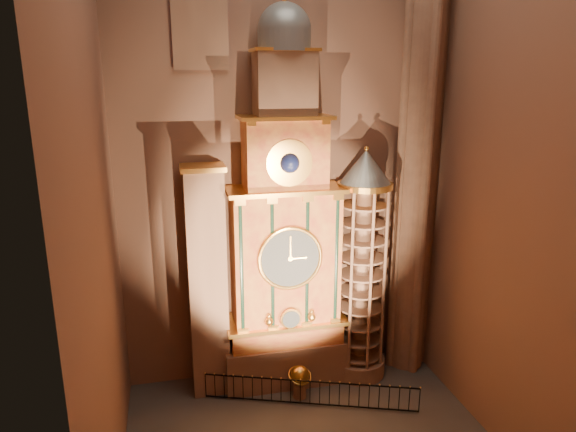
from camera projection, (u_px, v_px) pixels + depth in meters
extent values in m
plane|color=brown|center=(279.00, 140.00, 22.11)|extent=(22.00, 0.00, 22.00)
plane|color=brown|center=(89.00, 170.00, 14.93)|extent=(0.00, 22.00, 22.00)
plane|color=brown|center=(510.00, 154.00, 18.02)|extent=(0.00, 22.00, 22.00)
cube|color=#8C634C|center=(285.00, 359.00, 23.79)|extent=(5.60, 2.20, 2.00)
cube|color=maroon|center=(285.00, 329.00, 23.39)|extent=(5.00, 2.00, 1.00)
cube|color=#FFB54B|center=(285.00, 319.00, 23.20)|extent=(5.40, 2.30, 0.18)
cube|color=maroon|center=(285.00, 257.00, 22.48)|extent=(4.60, 2.00, 6.00)
cylinder|color=black|center=(241.00, 268.00, 21.22)|extent=(0.32, 0.32, 5.60)
cylinder|color=black|center=(272.00, 265.00, 21.50)|extent=(0.32, 0.32, 5.60)
cylinder|color=black|center=(306.00, 262.00, 21.83)|extent=(0.32, 0.32, 5.60)
cylinder|color=black|center=(335.00, 260.00, 22.12)|extent=(0.32, 0.32, 5.60)
cube|color=#FFB54B|center=(285.00, 189.00, 21.63)|extent=(5.00, 2.25, 0.18)
cylinder|color=#2D3033|center=(290.00, 258.00, 21.45)|extent=(2.60, 0.12, 2.60)
torus|color=#FFB54B|center=(290.00, 259.00, 21.40)|extent=(2.80, 0.16, 2.80)
cylinder|color=#FFB54B|center=(291.00, 319.00, 22.02)|extent=(0.90, 0.10, 0.90)
sphere|color=#FFB54B|center=(269.00, 322.00, 21.87)|extent=(0.36, 0.36, 0.36)
sphere|color=#FFB54B|center=(312.00, 317.00, 22.28)|extent=(0.36, 0.36, 0.36)
cube|color=maroon|center=(285.00, 155.00, 21.30)|extent=(3.40, 1.80, 3.00)
sphere|color=#0B1A38|center=(290.00, 163.00, 20.50)|extent=(0.80, 0.80, 0.80)
cube|color=#FFB54B|center=(285.00, 117.00, 20.85)|extent=(3.80, 2.00, 0.15)
cube|color=#8C634C|center=(284.00, 85.00, 20.57)|extent=(2.40, 1.60, 2.60)
sphere|color=slate|center=(284.00, 30.00, 20.02)|extent=(2.10, 2.10, 2.10)
cylinder|color=#FFB54B|center=(284.00, 5.00, 19.78)|extent=(0.14, 0.14, 0.80)
cube|color=#8C634C|center=(208.00, 285.00, 21.99)|extent=(1.60, 1.40, 10.00)
cube|color=#FFB54B|center=(210.00, 332.00, 22.12)|extent=(1.35, 0.10, 2.10)
cube|color=#541716|center=(210.00, 333.00, 22.06)|extent=(1.05, 0.04, 1.75)
cube|color=#FFB54B|center=(208.00, 276.00, 21.44)|extent=(1.35, 0.10, 2.10)
cube|color=#541716|center=(208.00, 276.00, 21.38)|extent=(1.05, 0.04, 1.75)
cube|color=#FFB54B|center=(205.00, 216.00, 20.76)|extent=(1.35, 0.10, 2.10)
cube|color=#541716|center=(205.00, 216.00, 20.70)|extent=(1.05, 0.04, 1.75)
cube|color=#FFB54B|center=(202.00, 168.00, 20.65)|extent=(1.80, 1.60, 0.20)
cylinder|color=#8C634C|center=(358.00, 364.00, 24.43)|extent=(2.50, 2.50, 0.80)
cylinder|color=#8C634C|center=(361.00, 276.00, 23.26)|extent=(0.70, 0.70, 8.20)
cylinder|color=#FFB54B|center=(365.00, 185.00, 22.16)|extent=(2.40, 2.40, 0.25)
cone|color=slate|center=(366.00, 167.00, 21.95)|extent=(2.30, 2.30, 1.50)
sphere|color=#FFB54B|center=(366.00, 148.00, 21.74)|extent=(0.20, 0.20, 0.20)
cylinder|color=#8C634C|center=(420.00, 139.00, 22.52)|extent=(1.60, 1.60, 22.00)
cylinder|color=#8C634C|center=(436.00, 138.00, 22.69)|extent=(0.44, 0.44, 22.00)
cylinder|color=#8C634C|center=(403.00, 139.00, 22.34)|extent=(0.44, 0.44, 22.00)
cylinder|color=#8C634C|center=(411.00, 137.00, 23.27)|extent=(0.44, 0.44, 22.00)
cylinder|color=#8C634C|center=(429.00, 141.00, 21.76)|extent=(0.44, 0.44, 22.00)
cube|color=navy|center=(199.00, 0.00, 19.91)|extent=(2.00, 0.10, 5.00)
cube|color=#8C634C|center=(199.00, 0.00, 19.85)|extent=(2.20, 0.06, 5.20)
cylinder|color=#8C634C|center=(300.00, 390.00, 22.52)|extent=(0.56, 0.56, 0.65)
sphere|color=#B78433|center=(300.00, 375.00, 22.33)|extent=(0.84, 0.84, 0.84)
torus|color=#B78433|center=(300.00, 375.00, 22.33)|extent=(1.24, 1.20, 0.45)
cube|color=black|center=(310.00, 381.00, 21.70)|extent=(8.60, 3.17, 0.05)
cube|color=black|center=(310.00, 403.00, 21.98)|extent=(8.60, 3.17, 0.05)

